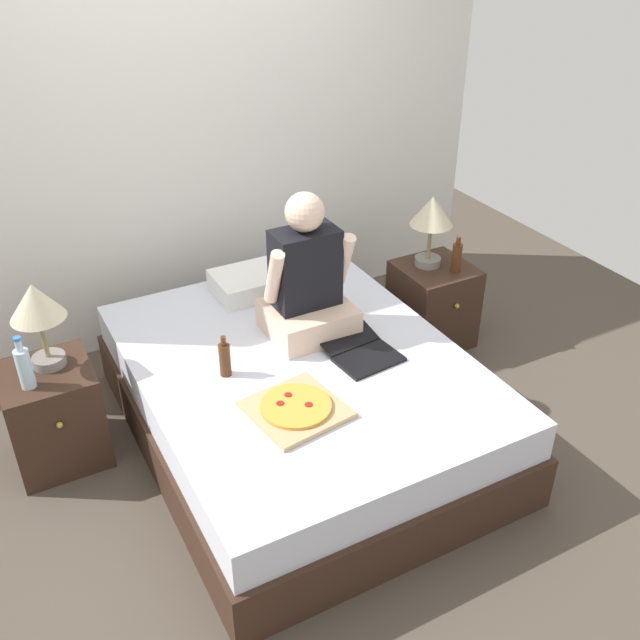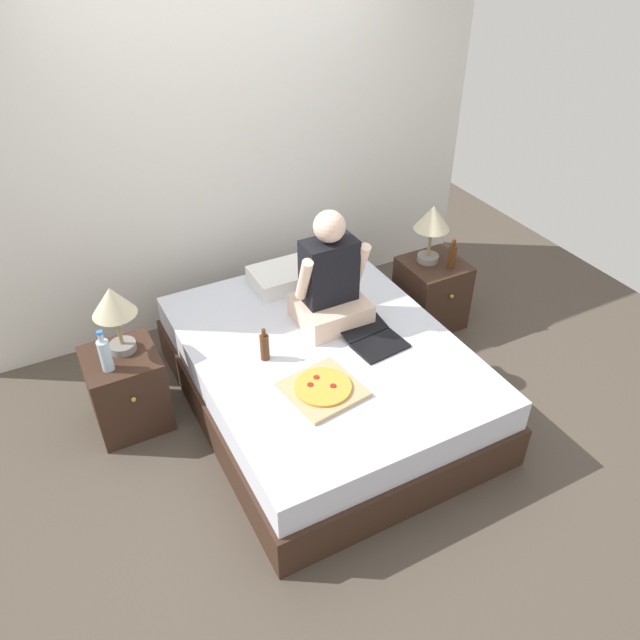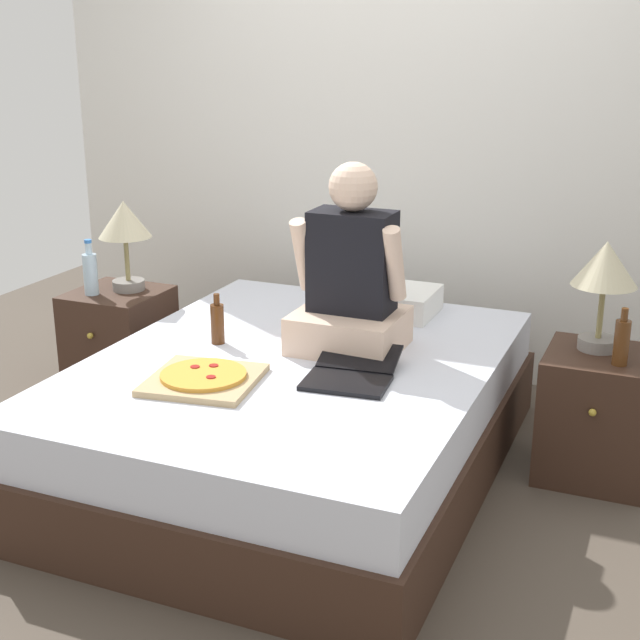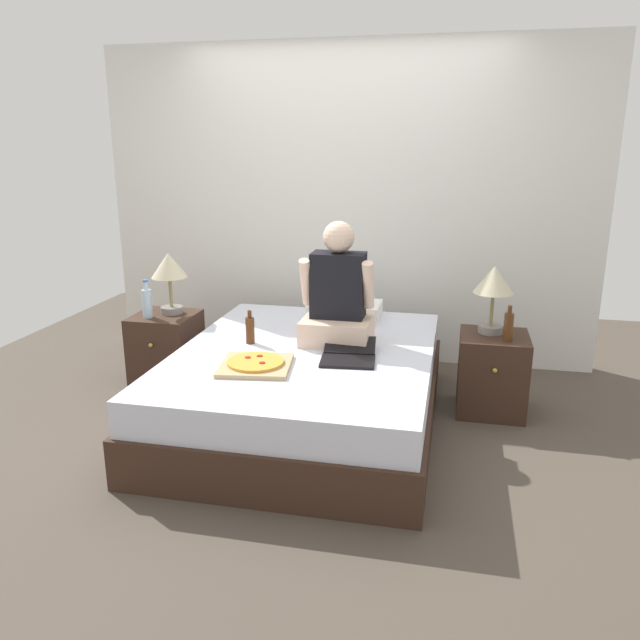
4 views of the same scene
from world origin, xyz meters
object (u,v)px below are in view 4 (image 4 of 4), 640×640
Objects in this scene: bed at (306,387)px; water_bottle at (147,302)px; nightstand_left at (167,349)px; nightstand_right at (492,373)px; lamp_on_right_nightstand at (494,285)px; pizza_box at (256,364)px; beer_bottle at (508,326)px; laptop at (348,356)px; lamp_on_left_nightstand at (169,270)px; person_seated at (338,298)px; beer_bottle_on_bed at (250,330)px.

water_bottle reaches higher than bed.
nightstand_right is (2.34, 0.00, 0.00)m from nightstand_left.
pizza_box is (-1.35, -0.86, -0.35)m from lamp_on_right_nightstand.
nightstand_right is 0.38m from beer_bottle.
lamp_on_right_nightstand is 1.09m from laptop.
nightstand_left is at bearing 180.00° from nightstand_right.
beer_bottle is (2.37, -0.15, -0.23)m from lamp_on_left_nightstand.
nightstand_right is at bearing 2.13° from water_bottle.
lamp_on_left_nightstand is 1.58m from laptop.
nightstand_left and nightstand_right have the same top height.
nightstand_right is 0.68× the size of person_seated.
lamp_on_left_nightstand is 2.05× the size of beer_bottle_on_bed.
nightstand_right is 1.20× the size of laptop.
water_bottle reaches higher than nightstand_left.
beer_bottle is (0.10, -0.15, -0.23)m from lamp_on_right_nightstand.
lamp_on_right_nightstand is 1.60m from beer_bottle_on_bed.
bed is 0.50m from pizza_box.
lamp_on_right_nightstand is 2.05× the size of beer_bottle_on_bed.
beer_bottle is (0.07, -0.10, 0.36)m from nightstand_right.
beer_bottle_on_bed is at bearing 166.21° from laptop.
person_seated is (0.16, 0.22, 0.54)m from bed.
nightstand_right is at bearing 13.98° from beer_bottle_on_bed.
nightstand_left is at bearing 140.01° from pizza_box.
beer_bottle is (2.41, -0.10, 0.36)m from nightstand_left.
beer_bottle_on_bed reaches higher than laptop.
water_bottle is 0.35× the size of person_seated.
lamp_on_left_nightstand is at bearing 176.38° from beer_bottle.
person_seated is 1.76× the size of laptop.
beer_bottle_on_bed is (0.87, -0.30, -0.06)m from water_bottle.
bed is at bearing 158.72° from laptop.
laptop is (-0.88, -0.55, 0.25)m from nightstand_right.
lamp_on_left_nightstand is 2.38m from nightstand_right.
beer_bottle_on_bed is (-0.17, 0.42, 0.07)m from pizza_box.
nightstand_right is (1.17, 0.44, 0.02)m from bed.
lamp_on_left_nightstand is 1.31m from pizza_box.
lamp_on_left_nightstand reaches higher than bed.
person_seated is at bearing 58.30° from pizza_box.
beer_bottle is at bearing 10.00° from beer_bottle_on_bed.
lamp_on_right_nightstand is at bearing 123.69° from beer_bottle.
beer_bottle_on_bed reaches higher than nightstand_left.
beer_bottle is 1.05m from laptop.
nightstand_left is at bearing 170.94° from person_seated.
water_bottle is at bearing 179.77° from beer_bottle.
pizza_box is (-1.38, -0.81, 0.25)m from nightstand_right.
lamp_on_left_nightstand is at bearing 149.88° from beer_bottle_on_bed.
lamp_on_right_nightstand is 1.63m from pizza_box.
beer_bottle_on_bed reaches higher than nightstand_right.
nightstand_left is 2.42× the size of beer_bottle_on_bed.
laptop is 0.70m from beer_bottle_on_bed.
beer_bottle_on_bed is at bearing -25.99° from nightstand_left.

